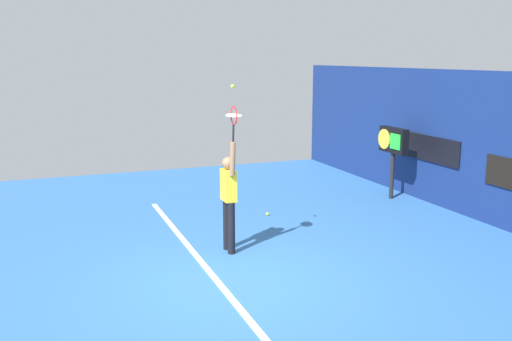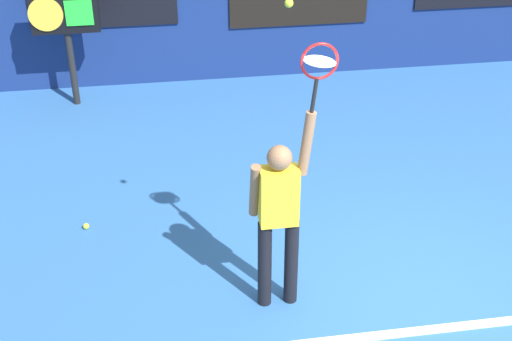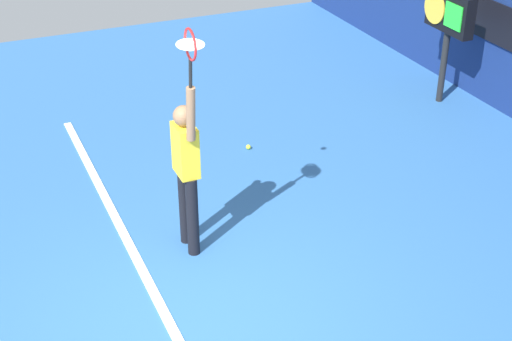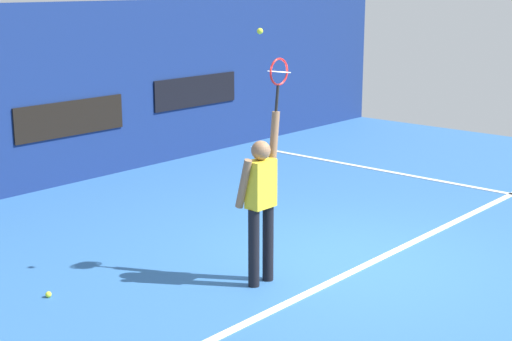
# 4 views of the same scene
# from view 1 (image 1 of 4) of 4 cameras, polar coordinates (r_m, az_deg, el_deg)

# --- Properties ---
(ground_plane) EXTENTS (18.00, 18.00, 0.00)m
(ground_plane) POSITION_cam_1_polar(r_m,az_deg,el_deg) (8.86, -2.37, -11.04)
(ground_plane) COLOR #2D609E
(sponsor_banner_portside) EXTENTS (2.20, 0.03, 0.60)m
(sponsor_banner_portside) POSITION_cam_1_polar(r_m,az_deg,el_deg) (13.84, 16.81, 2.14)
(sponsor_banner_portside) COLOR black
(court_baseline) EXTENTS (10.00, 0.10, 0.01)m
(court_baseline) POSITION_cam_1_polar(r_m,az_deg,el_deg) (8.79, -3.75, -11.19)
(court_baseline) COLOR white
(court_baseline) RESTS_ON ground_plane
(tennis_player) EXTENTS (0.55, 0.31, 1.99)m
(tennis_player) POSITION_cam_1_polar(r_m,az_deg,el_deg) (9.85, -2.73, -2.52)
(tennis_player) COLOR black
(tennis_player) RESTS_ON ground_plane
(tennis_racket) EXTENTS (0.35, 0.27, 0.62)m
(tennis_racket) POSITION_cam_1_polar(r_m,az_deg,el_deg) (9.33, -2.25, 5.34)
(tennis_racket) COLOR black
(tennis_ball) EXTENTS (0.07, 0.07, 0.07)m
(tennis_ball) POSITION_cam_1_polar(r_m,az_deg,el_deg) (9.54, -2.34, 8.43)
(tennis_ball) COLOR #CCE033
(scoreboard_clock) EXTENTS (0.96, 0.20, 1.72)m
(scoreboard_clock) POSITION_cam_1_polar(r_m,az_deg,el_deg) (13.89, 13.58, 2.65)
(scoreboard_clock) COLOR black
(scoreboard_clock) RESTS_ON ground_plane
(spare_ball) EXTENTS (0.07, 0.07, 0.07)m
(spare_ball) POSITION_cam_1_polar(r_m,az_deg,el_deg) (12.31, 1.15, -4.37)
(spare_ball) COLOR #CCE033
(spare_ball) RESTS_ON ground_plane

